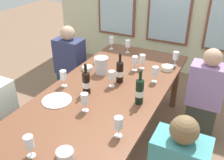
{
  "coord_description": "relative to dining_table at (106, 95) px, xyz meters",
  "views": [
    {
      "loc": [
        1.05,
        -1.96,
        2.08
      ],
      "look_at": [
        0.0,
        0.13,
        0.79
      ],
      "focal_mm": 41.24,
      "sensor_mm": 36.0,
      "label": 1
    }
  ],
  "objects": [
    {
      "name": "ground_plane",
      "position": [
        0.0,
        0.0,
        -0.68
      ],
      "size": [
        12.0,
        12.0,
        0.0
      ],
      "primitive_type": "plane",
      "color": "#80604A"
    },
    {
      "name": "wine_bottle_0",
      "position": [
        0.38,
        -0.07,
        0.19
      ],
      "size": [
        0.08,
        0.08,
        0.33
      ],
      "color": "black",
      "rests_on": "dining_table"
    },
    {
      "name": "wine_glass_4",
      "position": [
        -0.2,
        1.0,
        0.18
      ],
      "size": [
        0.07,
        0.07,
        0.17
      ],
      "color": "white",
      "rests_on": "dining_table"
    },
    {
      "name": "seated_person_0",
      "position": [
        -0.89,
        0.63,
        -0.15
      ],
      "size": [
        0.38,
        0.24,
        1.11
      ],
      "color": "#263940",
      "rests_on": "ground"
    },
    {
      "name": "wine_glass_0",
      "position": [
        -0.0,
        -0.4,
        0.18
      ],
      "size": [
        0.07,
        0.07,
        0.17
      ],
      "color": "white",
      "rests_on": "dining_table"
    },
    {
      "name": "wine_glass_6",
      "position": [
        0.38,
        0.38,
        0.18
      ],
      "size": [
        0.07,
        0.07,
        0.17
      ],
      "color": "white",
      "rests_on": "dining_table"
    },
    {
      "name": "metal_pitcher",
      "position": [
        -0.22,
        0.31,
        0.16
      ],
      "size": [
        0.16,
        0.16,
        0.19
      ],
      "color": "silver",
      "rests_on": "dining_table"
    },
    {
      "name": "wine_bottle_1",
      "position": [
        -0.15,
        -0.14,
        0.18
      ],
      "size": [
        0.08,
        0.08,
        0.31
      ],
      "color": "black",
      "rests_on": "dining_table"
    },
    {
      "name": "wine_glass_8",
      "position": [
        -0.05,
        -1.03,
        0.18
      ],
      "size": [
        0.07,
        0.07,
        0.17
      ],
      "color": "white",
      "rests_on": "dining_table"
    },
    {
      "name": "tasting_bowl_2",
      "position": [
        -0.41,
        0.3,
        0.08
      ],
      "size": [
        0.12,
        0.12,
        0.05
      ],
      "primitive_type": "cylinder",
      "color": "white",
      "rests_on": "dining_table"
    },
    {
      "name": "wine_bottle_2",
      "position": [
        0.05,
        0.22,
        0.18
      ],
      "size": [
        0.08,
        0.08,
        0.32
      ],
      "color": "black",
      "rests_on": "dining_table"
    },
    {
      "name": "wine_glass_1",
      "position": [
        0.4,
        -0.57,
        0.18
      ],
      "size": [
        0.07,
        0.07,
        0.17
      ],
      "color": "white",
      "rests_on": "dining_table"
    },
    {
      "name": "tasting_bowl_0",
      "position": [
        -0.38,
        0.51,
        0.08
      ],
      "size": [
        0.11,
        0.11,
        0.05
      ],
      "primitive_type": "cylinder",
      "color": "white",
      "rests_on": "dining_table"
    },
    {
      "name": "dining_table",
      "position": [
        0.0,
        0.0,
        0.0
      ],
      "size": [
        1.11,
        2.45,
        0.74
      ],
      "color": "brown",
      "rests_on": "ground"
    },
    {
      "name": "wine_glass_10",
      "position": [
        0.15,
        0.62,
        0.18
      ],
      "size": [
        0.07,
        0.07,
        0.17
      ],
      "color": "white",
      "rests_on": "dining_table"
    },
    {
      "name": "seated_person_1",
      "position": [
        0.89,
        0.65,
        -0.15
      ],
      "size": [
        0.38,
        0.24,
        1.11
      ],
      "color": "#33372E",
      "rests_on": "ground"
    },
    {
      "name": "wine_glass_9",
      "position": [
        -0.43,
        -0.12,
        0.18
      ],
      "size": [
        0.07,
        0.07,
        0.17
      ],
      "color": "white",
      "rests_on": "dining_table"
    },
    {
      "name": "white_plate_0",
      "position": [
        -0.32,
        -0.38,
        0.07
      ],
      "size": [
        0.28,
        0.28,
        0.01
      ],
      "primitive_type": "cylinder",
      "color": "white",
      "rests_on": "dining_table"
    },
    {
      "name": "wine_glass_7",
      "position": [
        0.09,
        0.54,
        0.18
      ],
      "size": [
        0.07,
        0.07,
        0.17
      ],
      "color": "white",
      "rests_on": "dining_table"
    },
    {
      "name": "wine_glass_2",
      "position": [
        -0.45,
        1.01,
        0.18
      ],
      "size": [
        0.07,
        0.07,
        0.17
      ],
      "color": "white",
      "rests_on": "dining_table"
    },
    {
      "name": "wine_glass_3",
      "position": [
        0.02,
        0.09,
        0.18
      ],
      "size": [
        0.07,
        0.07,
        0.17
      ],
      "color": "white",
      "rests_on": "dining_table"
    },
    {
      "name": "tasting_bowl_1",
      "position": [
        0.16,
        -0.93,
        0.09
      ],
      "size": [
        0.12,
        0.12,
        0.05
      ],
      "primitive_type": "cylinder",
      "color": "white",
      "rests_on": "dining_table"
    },
    {
      "name": "wine_glass_5",
      "position": [
        0.47,
        0.88,
        0.18
      ],
      "size": [
        0.07,
        0.07,
        0.17
      ],
      "color": "white",
      "rests_on": "dining_table"
    },
    {
      "name": "tasting_bowl_3",
      "position": [
        0.42,
        0.72,
        0.09
      ],
      "size": [
        0.13,
        0.13,
        0.05
      ],
      "primitive_type": "cylinder",
      "color": "white",
      "rests_on": "dining_table"
    }
  ]
}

